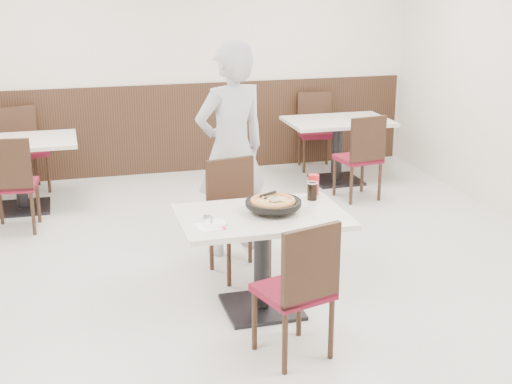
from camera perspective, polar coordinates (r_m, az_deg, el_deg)
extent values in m
plane|color=#B7B6B2|center=(5.81, -0.82, -7.33)|extent=(7.00, 7.00, 0.00)
cube|color=beige|center=(8.77, -6.64, 10.52)|extent=(6.00, 0.04, 2.80)
cube|color=black|center=(8.89, -6.43, 5.07)|extent=(5.90, 0.03, 1.10)
cylinder|color=black|center=(5.18, 1.34, -1.34)|extent=(0.13, 0.13, 0.04)
cylinder|color=black|center=(5.14, 1.40, -1.18)|extent=(0.38, 0.38, 0.01)
cylinder|color=tan|center=(5.16, 1.36, -0.90)|extent=(0.30, 0.30, 0.02)
cube|color=white|center=(5.15, 1.50, -0.58)|extent=(0.09, 0.11, 0.00)
cube|color=white|center=(4.88, -3.68, -2.76)|extent=(0.20, 0.20, 0.00)
cylinder|color=white|center=(4.91, -3.31, -2.52)|extent=(0.17, 0.17, 0.01)
cube|color=white|center=(4.95, -3.57, -2.25)|extent=(0.05, 0.16, 0.00)
cylinder|color=black|center=(5.43, 4.52, 0.04)|extent=(0.08, 0.08, 0.13)
cylinder|color=red|center=(5.55, 4.63, 0.59)|extent=(0.08, 0.08, 0.16)
imported|color=silver|center=(6.18, -2.00, 3.39)|extent=(0.79, 0.63, 1.87)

